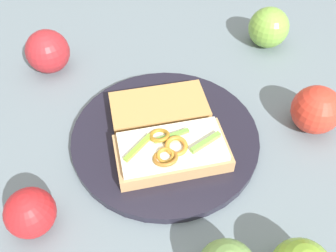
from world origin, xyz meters
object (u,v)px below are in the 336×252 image
at_px(plate, 168,137).
at_px(apple_4, 271,28).
at_px(apple_5, 50,51).
at_px(sandwich, 175,151).
at_px(apple_1, 34,213).
at_px(apple_3, 319,110).
at_px(bread_slice_side, 162,108).

height_order(plate, apple_4, apple_4).
relative_size(apple_4, apple_5, 0.99).
height_order(plate, sandwich, sandwich).
bearing_deg(plate, apple_5, -39.75).
relative_size(plate, apple_1, 4.48).
bearing_deg(apple_1, apple_4, -133.74).
distance_m(sandwich, apple_1, 0.22).
bearing_deg(apple_5, sandwich, 134.82).
xyz_separation_m(apple_4, apple_5, (0.44, 0.07, 0.00)).
bearing_deg(plate, apple_1, 40.09).
bearing_deg(apple_4, plate, 50.58).
distance_m(apple_3, apple_4, 0.24).
bearing_deg(apple_5, apple_4, -170.30).
relative_size(sandwich, apple_3, 2.30).
bearing_deg(apple_4, sandwich, 56.53).
distance_m(plate, apple_3, 0.25).
relative_size(bread_slice_side, apple_3, 2.00).
relative_size(sandwich, bread_slice_side, 1.15).
bearing_deg(bread_slice_side, sandwich, 90.22).
distance_m(apple_1, apple_5, 0.34).
bearing_deg(apple_5, apple_3, 161.42).
distance_m(apple_4, apple_5, 0.44).
bearing_deg(apple_1, apple_3, -157.33).
height_order(sandwich, apple_4, apple_4).
relative_size(apple_3, apple_4, 0.98).
xyz_separation_m(plate, sandwich, (-0.01, 0.05, 0.02)).
xyz_separation_m(plate, apple_1, (0.18, 0.15, 0.03)).
xyz_separation_m(sandwich, apple_4, (-0.20, -0.31, 0.01)).
relative_size(plate, apple_3, 3.80).
height_order(plate, apple_5, apple_5).
bearing_deg(plate, apple_4, -129.42).
bearing_deg(apple_1, bread_slice_side, -130.42).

